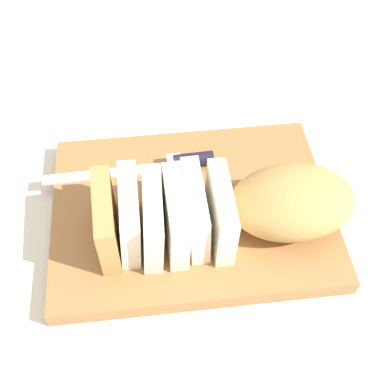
# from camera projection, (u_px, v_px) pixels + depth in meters

# --- Properties ---
(ground_plane) EXTENTS (3.00, 3.00, 0.00)m
(ground_plane) POSITION_uv_depth(u_px,v_px,m) (192.00, 216.00, 0.72)
(ground_plane) COLOR silver
(cutting_board) EXTENTS (0.39, 0.30, 0.02)m
(cutting_board) POSITION_uv_depth(u_px,v_px,m) (192.00, 211.00, 0.71)
(cutting_board) COLOR #9E6B3D
(cutting_board) RESTS_ON ground_plane
(bread_loaf) EXTENTS (0.34, 0.12, 0.09)m
(bread_loaf) POSITION_uv_depth(u_px,v_px,m) (234.00, 208.00, 0.64)
(bread_loaf) COLOR tan
(bread_loaf) RESTS_ON cutting_board
(bread_knife) EXTENTS (0.25, 0.03, 0.02)m
(bread_knife) POSITION_uv_depth(u_px,v_px,m) (171.00, 163.00, 0.74)
(bread_knife) COLOR silver
(bread_knife) RESTS_ON cutting_board
(crumb_near_knife) EXTENTS (0.00, 0.00, 0.00)m
(crumb_near_knife) POSITION_uv_depth(u_px,v_px,m) (202.00, 232.00, 0.67)
(crumb_near_knife) COLOR #996633
(crumb_near_knife) RESTS_ON cutting_board
(crumb_near_loaf) EXTENTS (0.01, 0.01, 0.01)m
(crumb_near_loaf) POSITION_uv_depth(u_px,v_px,m) (246.00, 203.00, 0.70)
(crumb_near_loaf) COLOR #996633
(crumb_near_loaf) RESTS_ON cutting_board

